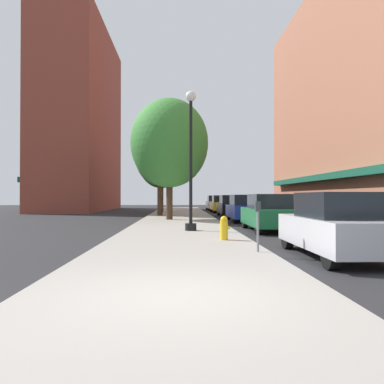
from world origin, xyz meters
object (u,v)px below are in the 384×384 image
at_px(car_silver, 336,226).
at_px(car_yellow, 221,204).
at_px(lamppost, 191,157).
at_px(car_black, 231,206).
at_px(fire_hydrant, 224,228).
at_px(parking_meter_near, 258,220).
at_px(tree_far, 160,157).
at_px(tree_mid, 169,143).
at_px(tree_near, 161,162).
at_px(car_white, 215,203).
at_px(car_green, 268,213).
at_px(car_blue, 244,209).

distance_m(car_silver, car_yellow, 26.87).
height_order(lamppost, car_black, lamppost).
bearing_deg(car_black, fire_hydrant, -98.28).
height_order(parking_meter_near, tree_far, tree_far).
bearing_deg(car_yellow, tree_mid, -107.85).
bearing_deg(parking_meter_near, tree_near, 98.66).
xyz_separation_m(tree_near, car_yellow, (5.64, 2.35, -3.88)).
height_order(lamppost, car_yellow, lamppost).
bearing_deg(parking_meter_near, car_white, 86.59).
bearing_deg(tree_far, parking_meter_near, -79.42).
distance_m(parking_meter_near, car_white, 32.78).
relative_size(fire_hydrant, car_silver, 0.18).
height_order(car_yellow, car_white, same).
xyz_separation_m(parking_meter_near, tree_mid, (-2.67, 13.87, 3.95)).
bearing_deg(parking_meter_near, tree_far, 100.58).
distance_m(car_green, car_yellow, 19.55).
bearing_deg(lamppost, car_white, 82.47).
xyz_separation_m(car_green, car_black, (0.00, 12.52, 0.00)).
height_order(fire_hydrant, tree_mid, tree_mid).
distance_m(tree_mid, tree_far, 5.06).
height_order(lamppost, car_blue, lamppost).
bearing_deg(car_black, car_blue, -89.81).
relative_size(car_blue, car_black, 1.00).
xyz_separation_m(lamppost, car_blue, (3.51, 7.22, -2.39)).
bearing_deg(tree_far, fire_hydrant, -79.59).
height_order(parking_meter_near, car_yellow, car_yellow).
bearing_deg(car_silver, car_black, 88.61).
bearing_deg(tree_mid, tree_far, 99.67).
relative_size(lamppost, tree_mid, 0.78).
relative_size(parking_meter_near, car_yellow, 0.30).
distance_m(lamppost, car_green, 4.34).
xyz_separation_m(tree_near, car_black, (5.64, -4.68, -3.88)).
height_order(car_green, car_white, same).
xyz_separation_m(car_green, car_yellow, (0.00, 19.55, 0.00)).
distance_m(fire_hydrant, car_blue, 10.96).
bearing_deg(car_yellow, car_black, -87.90).
bearing_deg(car_blue, car_green, -91.78).
bearing_deg(car_blue, tree_near, 115.66).
xyz_separation_m(lamppost, tree_mid, (-1.11, 7.70, 1.69)).
bearing_deg(tree_near, lamppost, -83.28).
bearing_deg(car_yellow, parking_meter_near, -92.09).
relative_size(tree_mid, car_silver, 1.76).
bearing_deg(lamppost, car_blue, 64.06).
bearing_deg(tree_far, car_blue, -44.91).
relative_size(tree_mid, car_green, 1.76).
distance_m(tree_far, car_black, 6.65).
relative_size(tree_near, car_yellow, 1.62).
bearing_deg(car_black, tree_near, 140.51).
bearing_deg(tree_mid, parking_meter_near, -79.09).
height_order(fire_hydrant, car_blue, car_blue).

